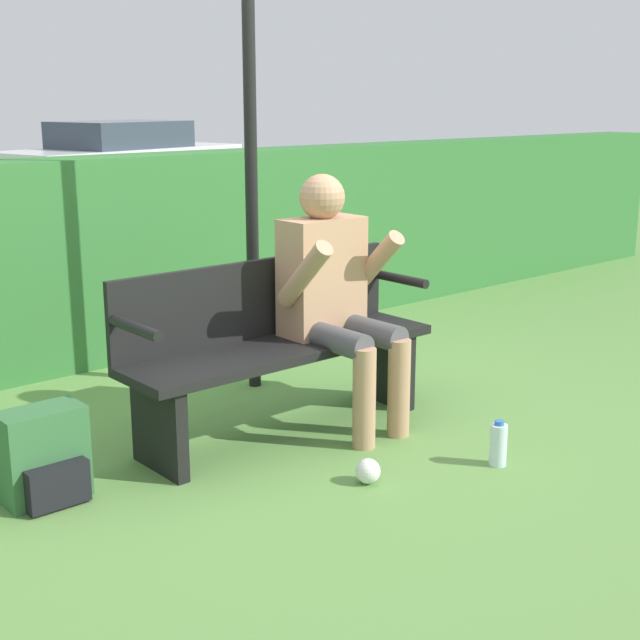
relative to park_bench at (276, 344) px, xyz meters
name	(u,v)px	position (x,y,z in m)	size (l,w,h in m)	color
ground_plane	(284,432)	(0.00, -0.06, -0.45)	(40.00, 40.00, 0.00)	#5B8942
hedge_back	(106,259)	(0.00, 1.72, 0.19)	(12.00, 0.41, 1.27)	#337033
park_bench	(276,344)	(0.00, 0.00, 0.00)	(1.65, 0.43, 0.85)	black
person_seated	(334,289)	(0.29, -0.11, 0.26)	(0.56, 0.61, 1.26)	tan
backpack	(45,457)	(-1.22, -0.01, -0.26)	(0.34, 0.25, 0.39)	#336638
water_bottle	(498,444)	(0.48, -1.01, -0.35)	(0.08, 0.08, 0.21)	silver
signpost	(250,99)	(0.34, 0.63, 1.17)	(0.38, 0.09, 2.88)	black
parked_car	(122,158)	(5.12, 10.88, 0.14)	(4.72, 2.68, 1.23)	silver
litter_crumple	(368,471)	(-0.10, -0.76, -0.39)	(0.11, 0.11, 0.11)	silver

